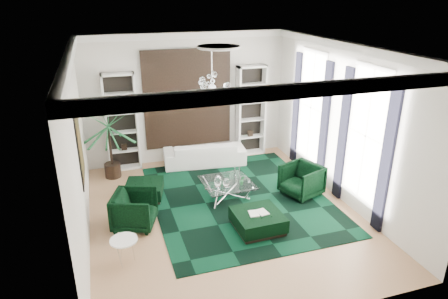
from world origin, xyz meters
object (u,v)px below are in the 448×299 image
object	(u,v)px
armchair_right	(301,180)
ottoman_front	(258,221)
sofa	(204,153)
coffee_table	(227,189)
armchair_left	(135,210)
ottoman_side	(144,191)
side_table	(125,251)
palm	(109,136)

from	to	relation	value
armchair_right	ottoman_front	bearing A→B (deg)	-74.72
sofa	coffee_table	world-z (taller)	sofa
coffee_table	armchair_right	bearing A→B (deg)	-14.16
armchair_left	ottoman_side	world-z (taller)	armchair_left
armchair_right	ottoman_side	bearing A→B (deg)	-124.93
armchair_right	side_table	distance (m)	4.72
coffee_table	side_table	world-z (taller)	side_table
armchair_left	side_table	world-z (taller)	armchair_left
sofa	armchair_left	xyz separation A→B (m)	(-2.35, -2.85, 0.06)
sofa	side_table	world-z (taller)	sofa
armchair_right	palm	xyz separation A→B (m)	(-4.50, 2.55, 0.79)
sofa	armchair_left	size ratio (longest dim) A/B	2.68
sofa	ottoman_side	size ratio (longest dim) A/B	2.66
ottoman_side	armchair_right	bearing A→B (deg)	-15.38
coffee_table	palm	size ratio (longest dim) A/B	0.50
coffee_table	ottoman_side	size ratio (longest dim) A/B	1.33
coffee_table	palm	world-z (taller)	palm
armchair_left	coffee_table	distance (m)	2.45
armchair_left	side_table	bearing A→B (deg)	-174.77
sofa	ottoman_side	distance (m)	2.56
sofa	ottoman_front	world-z (taller)	sofa
side_table	palm	bearing A→B (deg)	90.03
armchair_right	side_table	world-z (taller)	armchair_right
armchair_left	side_table	size ratio (longest dim) A/B	1.72
armchair_left	armchair_right	world-z (taller)	same
ottoman_side	side_table	distance (m)	2.58
ottoman_side	ottoman_front	size ratio (longest dim) A/B	0.90
armchair_left	ottoman_front	size ratio (longest dim) A/B	0.89
ottoman_front	palm	size ratio (longest dim) A/B	0.42
side_table	palm	distance (m)	4.10
coffee_table	ottoman_front	size ratio (longest dim) A/B	1.20
armchair_left	ottoman_side	xyz separation A→B (m)	(0.36, 1.25, -0.21)
ottoman_side	ottoman_front	xyz separation A→B (m)	(2.16, -2.20, 0.00)
armchair_right	ottoman_front	size ratio (longest dim) A/B	0.89
armchair_left	ottoman_front	bearing A→B (deg)	-90.62
sofa	armchair_right	size ratio (longest dim) A/B	2.68
coffee_table	ottoman_side	distance (m)	2.07
ottoman_front	armchair_right	bearing A→B (deg)	34.82
ottoman_front	side_table	distance (m)	2.86
ottoman_side	side_table	xyz separation A→B (m)	(-0.68, -2.49, 0.05)
armchair_right	side_table	size ratio (longest dim) A/B	1.72
armchair_left	armchair_right	distance (m)	4.18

